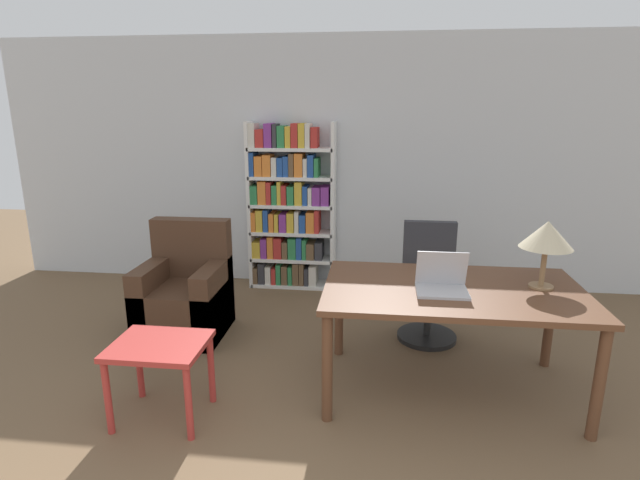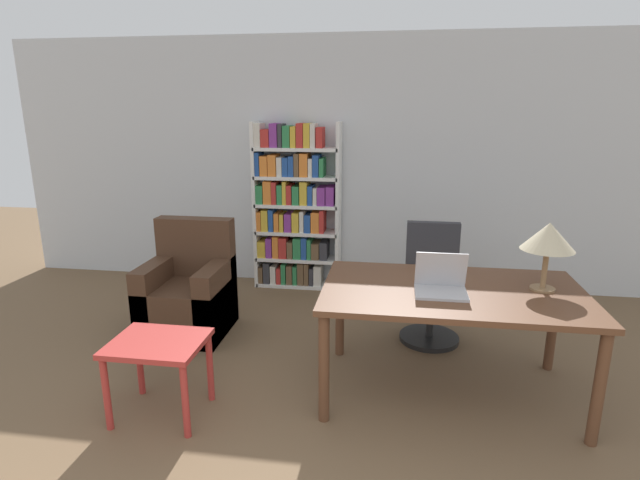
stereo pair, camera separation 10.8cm
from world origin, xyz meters
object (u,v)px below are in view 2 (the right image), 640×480
object	(u,v)px
office_chair	(431,289)
desk	(452,301)
side_table_blue	(158,353)
bookshelf	(294,208)
table_lamp	(548,238)
laptop	(441,284)
armchair	(189,296)

from	to	relation	value
office_chair	desk	bearing A→B (deg)	-85.58
side_table_blue	bookshelf	xyz separation A→B (m)	(0.37, 2.55, 0.46)
office_chair	bookshelf	distance (m)	1.87
desk	table_lamp	size ratio (longest dim) A/B	3.79
laptop	bookshelf	world-z (taller)	bookshelf
laptop	office_chair	world-z (taller)	laptop
desk	laptop	world-z (taller)	laptop
laptop	bookshelf	xyz separation A→B (m)	(-1.41, 2.09, 0.06)
desk	side_table_blue	distance (m)	1.96
table_lamp	office_chair	distance (m)	1.25
table_lamp	armchair	xyz separation A→B (m)	(-2.78, 0.62, -0.80)
laptop	side_table_blue	bearing A→B (deg)	-165.41
laptop	table_lamp	xyz separation A→B (m)	(0.68, 0.16, 0.30)
office_chair	armchair	size ratio (longest dim) A/B	1.02
laptop	bookshelf	distance (m)	2.52
laptop	armchair	size ratio (longest dim) A/B	0.34
laptop	side_table_blue	distance (m)	1.88
desk	table_lamp	xyz separation A→B (m)	(0.59, 0.08, 0.44)
armchair	bookshelf	world-z (taller)	bookshelf
side_table_blue	armchair	size ratio (longest dim) A/B	0.59
bookshelf	laptop	bearing A→B (deg)	-55.99
laptop	armchair	xyz separation A→B (m)	(-2.10, 0.78, -0.50)
side_table_blue	bookshelf	world-z (taller)	bookshelf
table_lamp	desk	bearing A→B (deg)	-172.66
table_lamp	office_chair	world-z (taller)	table_lamp
laptop	office_chair	xyz separation A→B (m)	(0.02, 0.97, -0.39)
desk	armchair	world-z (taller)	armchair
table_lamp	armchair	size ratio (longest dim) A/B	0.46
laptop	bookshelf	size ratio (longest dim) A/B	0.18
side_table_blue	table_lamp	bearing A→B (deg)	14.14
laptop	table_lamp	world-z (taller)	table_lamp
side_table_blue	laptop	bearing A→B (deg)	14.59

